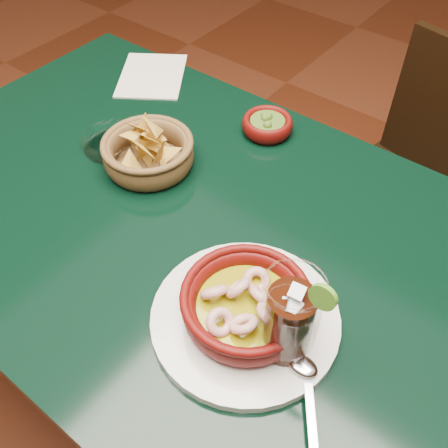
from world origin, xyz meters
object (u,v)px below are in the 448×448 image
Objects in this scene: dining_chair at (410,180)px; chip_basket at (148,152)px; shrimp_plate at (246,309)px; dining_table at (176,240)px; cola_drink at (289,321)px.

chip_basket is (-0.37, -0.64, 0.33)m from dining_chair.
shrimp_plate is 1.65× the size of chip_basket.
dining_table is 0.40m from cola_drink.
cola_drink is at bearing -84.75° from dining_chair.
chip_basket reaches higher than dining_chair.
dining_table is at bearing -27.84° from chip_basket.
dining_table is 1.46× the size of dining_chair.
chip_basket is (-0.37, 0.18, -0.00)m from shrimp_plate.
chip_basket is at bearing 154.40° from shrimp_plate.
dining_table is 5.55× the size of chip_basket.
shrimp_plate is at bearing -89.98° from dining_chair.
cola_drink reaches higher than chip_basket.
shrimp_plate reaches higher than dining_table.
cola_drink is at bearing -20.50° from dining_table.
chip_basket is at bearing -120.03° from dining_chair.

